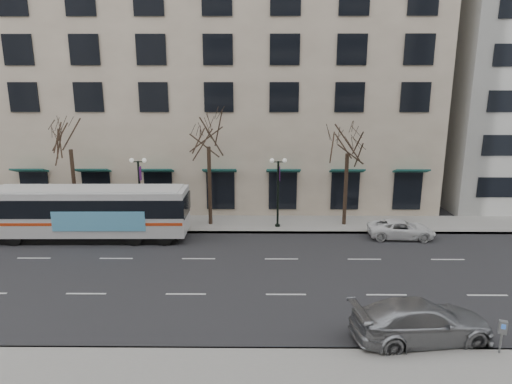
{
  "coord_description": "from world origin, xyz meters",
  "views": [
    {
      "loc": [
        3.67,
        -21.82,
        9.92
      ],
      "look_at": [
        3.46,
        2.95,
        4.0
      ],
      "focal_mm": 30.0,
      "sensor_mm": 36.0,
      "label": 1
    }
  ],
  "objects_px": {
    "tree_far_left": "(69,136)",
    "tree_far_right": "(348,140)",
    "lamp_post_right": "(278,189)",
    "white_pickup": "(401,229)",
    "pay_station": "(502,330)",
    "city_bus": "(91,211)",
    "silver_car": "(421,321)",
    "tree_far_mid": "(208,133)",
    "lamp_post_left": "(140,189)"
  },
  "relations": [
    {
      "from": "lamp_post_left",
      "to": "lamp_post_right",
      "type": "bearing_deg",
      "value": 0.0
    },
    {
      "from": "tree_far_left",
      "to": "lamp_post_left",
      "type": "xyz_separation_m",
      "value": [
        5.01,
        -0.6,
        -3.75
      ]
    },
    {
      "from": "tree_far_mid",
      "to": "tree_far_right",
      "type": "bearing_deg",
      "value": -0.0
    },
    {
      "from": "tree_far_mid",
      "to": "city_bus",
      "type": "bearing_deg",
      "value": -158.73
    },
    {
      "from": "lamp_post_right",
      "to": "pay_station",
      "type": "relative_size",
      "value": 3.89
    },
    {
      "from": "tree_far_left",
      "to": "city_bus",
      "type": "relative_size",
      "value": 0.63
    },
    {
      "from": "city_bus",
      "to": "pay_station",
      "type": "xyz_separation_m",
      "value": [
        20.56,
        -13.1,
        -0.83
      ]
    },
    {
      "from": "city_bus",
      "to": "silver_car",
      "type": "relative_size",
      "value": 2.32
    },
    {
      "from": "tree_far_mid",
      "to": "tree_far_right",
      "type": "distance_m",
      "value": 10.01
    },
    {
      "from": "white_pickup",
      "to": "pay_station",
      "type": "height_order",
      "value": "pay_station"
    },
    {
      "from": "city_bus",
      "to": "tree_far_mid",
      "type": "bearing_deg",
      "value": 20.56
    },
    {
      "from": "lamp_post_left",
      "to": "lamp_post_right",
      "type": "relative_size",
      "value": 1.0
    },
    {
      "from": "white_pickup",
      "to": "pay_station",
      "type": "relative_size",
      "value": 3.35
    },
    {
      "from": "silver_car",
      "to": "lamp_post_left",
      "type": "bearing_deg",
      "value": 38.63
    },
    {
      "from": "tree_far_right",
      "to": "city_bus",
      "type": "distance_m",
      "value": 18.52
    },
    {
      "from": "tree_far_right",
      "to": "city_bus",
      "type": "relative_size",
      "value": 0.61
    },
    {
      "from": "tree_far_left",
      "to": "tree_far_mid",
      "type": "xyz_separation_m",
      "value": [
        10.0,
        0.0,
        0.21
      ]
    },
    {
      "from": "lamp_post_right",
      "to": "white_pickup",
      "type": "xyz_separation_m",
      "value": [
        8.4,
        -2.0,
        -2.32
      ]
    },
    {
      "from": "white_pickup",
      "to": "lamp_post_right",
      "type": "bearing_deg",
      "value": 79.75
    },
    {
      "from": "tree_far_right",
      "to": "lamp_post_left",
      "type": "relative_size",
      "value": 1.55
    },
    {
      "from": "silver_car",
      "to": "pay_station",
      "type": "xyz_separation_m",
      "value": [
        2.62,
        -1.1,
        0.29
      ]
    },
    {
      "from": "white_pickup",
      "to": "silver_car",
      "type": "bearing_deg",
      "value": 168.76
    },
    {
      "from": "tree_far_left",
      "to": "tree_far_right",
      "type": "bearing_deg",
      "value": 0.0
    },
    {
      "from": "lamp_post_right",
      "to": "pay_station",
      "type": "xyz_separation_m",
      "value": [
        7.84,
        -15.5,
        -1.82
      ]
    },
    {
      "from": "white_pickup",
      "to": "tree_far_right",
      "type": "bearing_deg",
      "value": 55.8
    },
    {
      "from": "lamp_post_left",
      "to": "lamp_post_right",
      "type": "height_order",
      "value": "same"
    },
    {
      "from": "tree_far_mid",
      "to": "lamp_post_left",
      "type": "bearing_deg",
      "value": -173.15
    },
    {
      "from": "lamp_post_left",
      "to": "tree_far_mid",
      "type": "bearing_deg",
      "value": 6.85
    },
    {
      "from": "tree_far_mid",
      "to": "tree_far_right",
      "type": "xyz_separation_m",
      "value": [
        10.0,
        -0.0,
        -0.48
      ]
    },
    {
      "from": "tree_far_right",
      "to": "lamp_post_left",
      "type": "height_order",
      "value": "tree_far_right"
    },
    {
      "from": "tree_far_left",
      "to": "tree_far_right",
      "type": "height_order",
      "value": "tree_far_left"
    },
    {
      "from": "tree_far_left",
      "to": "city_bus",
      "type": "bearing_deg",
      "value": -52.74
    },
    {
      "from": "lamp_post_left",
      "to": "tree_far_right",
      "type": "bearing_deg",
      "value": 2.29
    },
    {
      "from": "pay_station",
      "to": "lamp_post_right",
      "type": "bearing_deg",
      "value": 137.7
    },
    {
      "from": "city_bus",
      "to": "tree_far_right",
      "type": "bearing_deg",
      "value": 8.92
    },
    {
      "from": "white_pickup",
      "to": "pay_station",
      "type": "xyz_separation_m",
      "value": [
        -0.56,
        -13.5,
        0.5
      ]
    },
    {
      "from": "city_bus",
      "to": "white_pickup",
      "type": "distance_m",
      "value": 21.17
    },
    {
      "from": "lamp_post_left",
      "to": "white_pickup",
      "type": "bearing_deg",
      "value": -6.2
    },
    {
      "from": "pay_station",
      "to": "white_pickup",
      "type": "bearing_deg",
      "value": 108.49
    },
    {
      "from": "tree_far_left",
      "to": "tree_far_mid",
      "type": "relative_size",
      "value": 0.98
    },
    {
      "from": "silver_car",
      "to": "pay_station",
      "type": "bearing_deg",
      "value": -120.77
    },
    {
      "from": "tree_far_right",
      "to": "pay_station",
      "type": "xyz_separation_m",
      "value": [
        2.84,
        -16.1,
        -5.3
      ]
    },
    {
      "from": "city_bus",
      "to": "pay_station",
      "type": "bearing_deg",
      "value": -33.2
    },
    {
      "from": "tree_far_left",
      "to": "tree_far_right",
      "type": "distance_m",
      "value": 20.0
    },
    {
      "from": "tree_far_left",
      "to": "lamp_post_right",
      "type": "bearing_deg",
      "value": -2.29
    },
    {
      "from": "tree_far_mid",
      "to": "city_bus",
      "type": "distance_m",
      "value": 9.65
    },
    {
      "from": "tree_far_left",
      "to": "city_bus",
      "type": "distance_m",
      "value": 6.06
    },
    {
      "from": "silver_car",
      "to": "pay_station",
      "type": "height_order",
      "value": "silver_car"
    },
    {
      "from": "lamp_post_left",
      "to": "white_pickup",
      "type": "xyz_separation_m",
      "value": [
        18.4,
        -2.0,
        -2.32
      ]
    },
    {
      "from": "tree_far_mid",
      "to": "lamp_post_left",
      "type": "height_order",
      "value": "tree_far_mid"
    }
  ]
}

